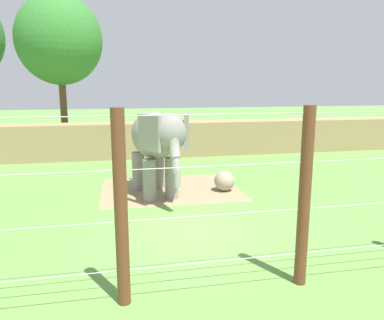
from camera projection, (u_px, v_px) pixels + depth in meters
name	position (u px, v px, depth m)	size (l,w,h in m)	color
ground_plane	(192.00, 231.00, 11.11)	(120.00, 120.00, 0.00)	#609342
dirt_patch	(171.00, 189.00, 15.54)	(5.56, 4.41, 0.01)	#937F5B
embankment_wall	(151.00, 139.00, 22.60)	(36.00, 1.80, 2.04)	#997F56
elephant	(156.00, 140.00, 14.13)	(2.22, 4.41, 3.30)	gray
enrichment_ball	(224.00, 181.00, 15.23)	(0.82, 0.82, 0.82)	gray
cable_fence	(222.00, 203.00, 7.45)	(12.05, 0.26, 3.84)	brown
tree_far_left	(59.00, 40.00, 23.44)	(5.28, 5.28, 9.78)	brown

